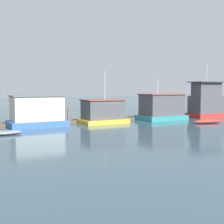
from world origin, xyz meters
The scene contains 9 objects.
ground_plane centered at (0.00, 0.00, 0.00)m, with size 200.00×200.00×0.00m, color #385160.
dock_walkway centered at (0.00, 2.53, 0.15)m, with size 51.00×1.73×0.30m, color brown.
houseboat_blue centered at (-8.61, 0.58, 1.63)m, with size 6.22×3.89×3.47m.
houseboat_yellow centered at (-0.60, 0.30, 1.36)m, with size 5.56×3.81×6.37m.
houseboat_teal centered at (8.07, -0.12, 1.66)m, with size 6.05×4.02×5.56m.
houseboat_red centered at (16.16, -0.20, 2.29)m, with size 5.30×3.22×7.84m.
dinghy_grey centered at (-12.69, -4.10, 0.20)m, with size 2.82×1.42×0.39m.
dinghy_red centered at (10.46, -6.20, 0.23)m, with size 4.06×1.74×0.45m.
mooring_post_centre centered at (-4.65, 1.42, 0.93)m, with size 0.24×0.24×1.85m, color brown.
Camera 1 is at (-17.79, -33.66, 4.37)m, focal length 50.00 mm.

